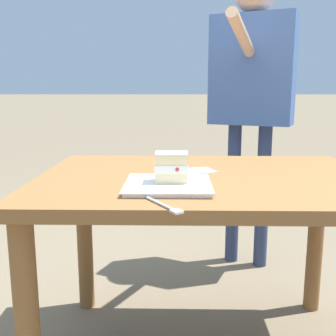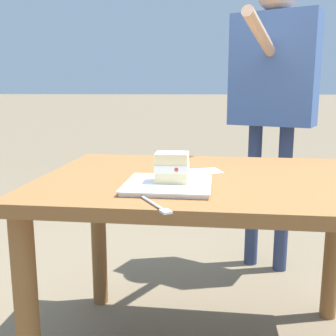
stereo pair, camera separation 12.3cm
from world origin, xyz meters
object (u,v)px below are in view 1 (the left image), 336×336
object	(u,v)px
patio_table	(206,205)
dessert_fork	(165,206)
diner_person	(252,76)
cake_slice	(172,167)
paper_napkin	(194,171)
dessert_plate	(168,185)

from	to	relation	value
patio_table	dessert_fork	xyz separation A→B (m)	(0.14, 0.40, 0.11)
dessert_fork	diner_person	xyz separation A→B (m)	(-0.44, -1.26, 0.37)
diner_person	dessert_fork	bearing A→B (deg)	70.68
cake_slice	dessert_fork	size ratio (longest dim) A/B	0.67
cake_slice	dessert_fork	bearing A→B (deg)	86.07
dessert_fork	patio_table	bearing A→B (deg)	-109.22
paper_napkin	diner_person	bearing A→B (deg)	-113.53
dessert_fork	dessert_plate	bearing A→B (deg)	-91.27
cake_slice	patio_table	bearing A→B (deg)	-125.46
patio_table	dessert_plate	size ratio (longest dim) A/B	4.47
patio_table	dessert_plate	xyz separation A→B (m)	(0.13, 0.19, 0.12)
dessert_fork	diner_person	world-z (taller)	diner_person
dessert_plate	paper_napkin	size ratio (longest dim) A/B	1.55
cake_slice	paper_napkin	size ratio (longest dim) A/B	0.60
dessert_plate	diner_person	bearing A→B (deg)	-112.60
dessert_plate	cake_slice	xyz separation A→B (m)	(-0.01, -0.01, 0.05)
patio_table	diner_person	distance (m)	1.03
dessert_plate	dessert_fork	xyz separation A→B (m)	(0.00, 0.21, -0.00)
diner_person	cake_slice	bearing A→B (deg)	67.63
patio_table	paper_napkin	world-z (taller)	paper_napkin
dessert_plate	diner_person	distance (m)	1.19
dessert_plate	cake_slice	world-z (taller)	cake_slice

